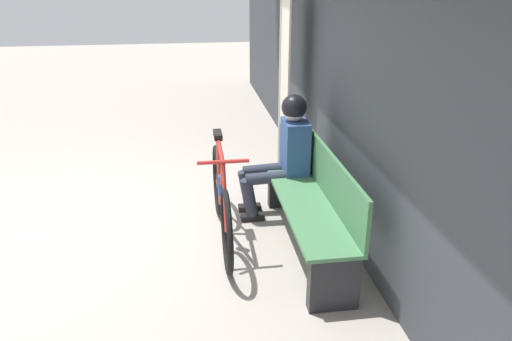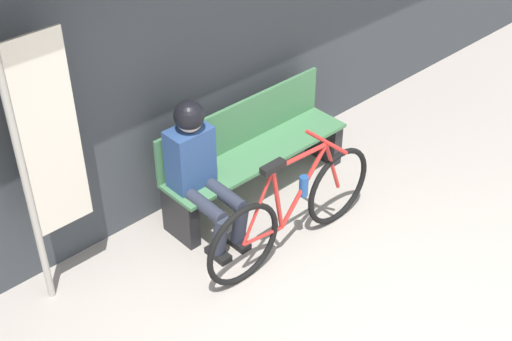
{
  "view_description": "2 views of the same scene",
  "coord_description": "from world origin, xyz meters",
  "px_view_note": "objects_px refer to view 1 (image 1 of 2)",
  "views": [
    {
      "loc": [
        4.18,
        0.86,
        2.23
      ],
      "look_at": [
        0.33,
        1.42,
        0.64
      ],
      "focal_mm": 35.0,
      "sensor_mm": 36.0,
      "label": 1
    },
    {
      "loc": [
        -2.74,
        -1.75,
        3.77
      ],
      "look_at": [
        0.2,
        1.42,
        0.64
      ],
      "focal_mm": 50.0,
      "sensor_mm": 36.0,
      "label": 2
    }
  ],
  "objects_px": {
    "park_bench_near": "(313,205)",
    "banner_pole": "(284,70)",
    "person_seated": "(284,148)",
    "bicycle": "(221,200)"
  },
  "relations": [
    {
      "from": "banner_pole",
      "to": "park_bench_near",
      "type": "bearing_deg",
      "value": -2.73
    },
    {
      "from": "bicycle",
      "to": "person_seated",
      "type": "bearing_deg",
      "value": 122.43
    },
    {
      "from": "person_seated",
      "to": "bicycle",
      "type": "bearing_deg",
      "value": -57.57
    },
    {
      "from": "banner_pole",
      "to": "bicycle",
      "type": "bearing_deg",
      "value": -29.08
    },
    {
      "from": "park_bench_near",
      "to": "banner_pole",
      "type": "height_order",
      "value": "banner_pole"
    },
    {
      "from": "person_seated",
      "to": "banner_pole",
      "type": "distance_m",
      "value": 1.22
    },
    {
      "from": "banner_pole",
      "to": "person_seated",
      "type": "bearing_deg",
      "value": -10.54
    },
    {
      "from": "bicycle",
      "to": "person_seated",
      "type": "relative_size",
      "value": 1.44
    },
    {
      "from": "park_bench_near",
      "to": "person_seated",
      "type": "relative_size",
      "value": 1.49
    },
    {
      "from": "bicycle",
      "to": "person_seated",
      "type": "height_order",
      "value": "person_seated"
    }
  ]
}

